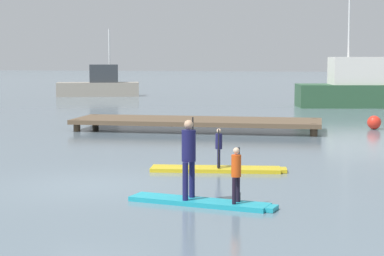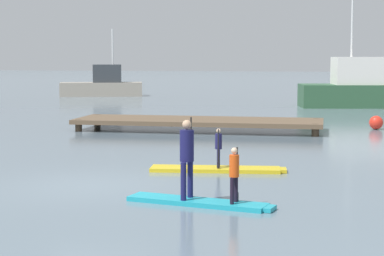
{
  "view_description": "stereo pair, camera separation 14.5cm",
  "coord_description": "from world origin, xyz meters",
  "px_view_note": "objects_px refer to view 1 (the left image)",
  "views": [
    {
      "loc": [
        5.36,
        -15.89,
        3.12
      ],
      "look_at": [
        1.79,
        3.52,
        1.06
      ],
      "focal_mm": 65.26,
      "sensor_mm": 36.0,
      "label": 1
    },
    {
      "loc": [
        5.5,
        -15.86,
        3.12
      ],
      "look_at": [
        1.79,
        3.52,
        1.06
      ],
      "focal_mm": 65.26,
      "sensor_mm": 36.0,
      "label": 2
    }
  ],
  "objects_px": {
    "fishing_boat_white_large": "(368,88)",
    "paddler_child_front": "(236,172)",
    "paddleboard_far": "(202,202)",
    "paddler_adult": "(189,154)",
    "mooring_buoy_near": "(374,122)",
    "paddler_child_solo": "(219,146)",
    "paddleboard_near": "(218,169)",
    "motor_boat_small_navy": "(100,85)"
  },
  "relations": [
    {
      "from": "paddler_adult",
      "to": "fishing_boat_white_large",
      "type": "relative_size",
      "value": 0.18
    },
    {
      "from": "paddler_child_solo",
      "to": "paddler_child_front",
      "type": "bearing_deg",
      "value": -77.22
    },
    {
      "from": "paddler_adult",
      "to": "mooring_buoy_near",
      "type": "bearing_deg",
      "value": 72.79
    },
    {
      "from": "paddleboard_near",
      "to": "paddler_child_solo",
      "type": "xyz_separation_m",
      "value": [
        0.01,
        -0.01,
        0.64
      ]
    },
    {
      "from": "paddleboard_far",
      "to": "mooring_buoy_near",
      "type": "relative_size",
      "value": 5.53
    },
    {
      "from": "paddler_child_front",
      "to": "paddler_adult",
      "type": "bearing_deg",
      "value": 167.55
    },
    {
      "from": "paddler_child_front",
      "to": "fishing_boat_white_large",
      "type": "distance_m",
      "value": 29.76
    },
    {
      "from": "paddleboard_far",
      "to": "fishing_boat_white_large",
      "type": "xyz_separation_m",
      "value": [
        5.25,
        29.26,
        1.07
      ]
    },
    {
      "from": "paddler_adult",
      "to": "mooring_buoy_near",
      "type": "height_order",
      "value": "paddler_adult"
    },
    {
      "from": "paddler_child_solo",
      "to": "mooring_buoy_near",
      "type": "distance_m",
      "value": 12.79
    },
    {
      "from": "paddler_adult",
      "to": "paddler_child_front",
      "type": "xyz_separation_m",
      "value": [
        1.03,
        -0.23,
        -0.32
      ]
    },
    {
      "from": "motor_boat_small_navy",
      "to": "mooring_buoy_near",
      "type": "relative_size",
      "value": 11.11
    },
    {
      "from": "paddler_adult",
      "to": "motor_boat_small_navy",
      "type": "relative_size",
      "value": 0.26
    },
    {
      "from": "fishing_boat_white_large",
      "to": "motor_boat_small_navy",
      "type": "distance_m",
      "value": 20.96
    },
    {
      "from": "paddleboard_far",
      "to": "motor_boat_small_navy",
      "type": "distance_m",
      "value": 39.66
    },
    {
      "from": "paddleboard_far",
      "to": "mooring_buoy_near",
      "type": "xyz_separation_m",
      "value": [
        4.67,
        16.08,
        0.24
      ]
    },
    {
      "from": "paddler_child_solo",
      "to": "motor_boat_small_navy",
      "type": "bearing_deg",
      "value": 113.1
    },
    {
      "from": "paddler_child_solo",
      "to": "fishing_boat_white_large",
      "type": "xyz_separation_m",
      "value": [
        5.52,
        24.98,
        0.43
      ]
    },
    {
      "from": "paddleboard_near",
      "to": "paddler_child_front",
      "type": "bearing_deg",
      "value": -77.08
    },
    {
      "from": "paddleboard_far",
      "to": "fishing_boat_white_large",
      "type": "relative_size",
      "value": 0.35
    },
    {
      "from": "mooring_buoy_near",
      "to": "paddler_child_solo",
      "type": "bearing_deg",
      "value": -112.68
    },
    {
      "from": "paddler_child_solo",
      "to": "paddleboard_far",
      "type": "xyz_separation_m",
      "value": [
        0.27,
        -4.28,
        -0.64
      ]
    },
    {
      "from": "motor_boat_small_navy",
      "to": "paddler_child_solo",
      "type": "bearing_deg",
      "value": -66.9
    },
    {
      "from": "paddler_adult",
      "to": "motor_boat_small_navy",
      "type": "height_order",
      "value": "motor_boat_small_navy"
    },
    {
      "from": "motor_boat_small_navy",
      "to": "mooring_buoy_near",
      "type": "distance_m",
      "value": 28.2
    },
    {
      "from": "paddleboard_near",
      "to": "motor_boat_small_navy",
      "type": "distance_m",
      "value": 35.58
    },
    {
      "from": "paddler_child_front",
      "to": "motor_boat_small_navy",
      "type": "xyz_separation_m",
      "value": [
        -14.96,
        37.17,
        0.1
      ]
    },
    {
      "from": "paddleboard_far",
      "to": "paddler_child_solo",
      "type": "bearing_deg",
      "value": 93.55
    },
    {
      "from": "mooring_buoy_near",
      "to": "paddleboard_far",
      "type": "bearing_deg",
      "value": -106.18
    },
    {
      "from": "paddleboard_near",
      "to": "fishing_boat_white_large",
      "type": "bearing_deg",
      "value": 77.51
    },
    {
      "from": "paddler_child_front",
      "to": "fishing_boat_white_large",
      "type": "relative_size",
      "value": 0.12
    },
    {
      "from": "paddleboard_far",
      "to": "paddler_adult",
      "type": "xyz_separation_m",
      "value": [
        -0.29,
        0.07,
        1.01
      ]
    },
    {
      "from": "motor_boat_small_navy",
      "to": "mooring_buoy_near",
      "type": "xyz_separation_m",
      "value": [
        18.89,
        -20.93,
        -0.55
      ]
    },
    {
      "from": "paddleboard_near",
      "to": "motor_boat_small_navy",
      "type": "height_order",
      "value": "motor_boat_small_navy"
    },
    {
      "from": "motor_boat_small_navy",
      "to": "mooring_buoy_near",
      "type": "bearing_deg",
      "value": -47.93
    },
    {
      "from": "paddleboard_near",
      "to": "motor_boat_small_navy",
      "type": "relative_size",
      "value": 0.57
    },
    {
      "from": "fishing_boat_white_large",
      "to": "paddler_child_front",
      "type": "bearing_deg",
      "value": -98.72
    },
    {
      "from": "paddler_child_front",
      "to": "paddler_child_solo",
      "type": "bearing_deg",
      "value": 102.78
    },
    {
      "from": "paddleboard_far",
      "to": "paddler_child_front",
      "type": "relative_size",
      "value": 2.81
    },
    {
      "from": "paddler_child_solo",
      "to": "mooring_buoy_near",
      "type": "height_order",
      "value": "paddler_child_solo"
    },
    {
      "from": "paddler_child_solo",
      "to": "paddler_adult",
      "type": "relative_size",
      "value": 0.62
    },
    {
      "from": "motor_boat_small_navy",
      "to": "paddleboard_near",
      "type": "bearing_deg",
      "value": -66.92
    }
  ]
}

